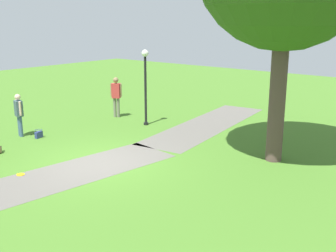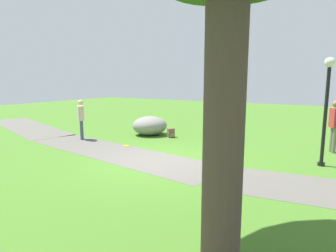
{
  "view_description": "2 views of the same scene",
  "coord_description": "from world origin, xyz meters",
  "views": [
    {
      "loc": [
        8.14,
        9.18,
        4.36
      ],
      "look_at": [
        -0.77,
        2.0,
        1.35
      ],
      "focal_mm": 44.14,
      "sensor_mm": 36.0,
      "label": 1
    },
    {
      "loc": [
        -4.78,
        7.3,
        2.5
      ],
      "look_at": [
        0.31,
        -1.07,
        0.93
      ],
      "focal_mm": 31.02,
      "sensor_mm": 36.0,
      "label": 2
    }
  ],
  "objects": [
    {
      "name": "backpack_by_boulder",
      "position": [
        1.58,
        -3.41,
        0.19
      ],
      "size": [
        0.35,
        0.35,
        0.4
      ],
      "color": "brown",
      "rests_on": "ground"
    },
    {
      "name": "lamp_post",
      "position": [
        -4.35,
        -2.08,
        1.95
      ],
      "size": [
        0.28,
        0.28,
        3.12
      ],
      "color": "black",
      "rests_on": "ground"
    },
    {
      "name": "passerby_on_path",
      "position": [
        4.59,
        -1.09,
        0.97
      ],
      "size": [
        0.43,
        0.41,
        1.67
      ],
      "color": "#415464",
      "rests_on": "ground"
    },
    {
      "name": "lawn_boulder",
      "position": [
        2.72,
        -3.43,
        0.43
      ],
      "size": [
        2.02,
        2.07,
        0.85
      ],
      "color": "gray",
      "rests_on": "ground"
    },
    {
      "name": "ground_plane",
      "position": [
        0.0,
        0.0,
        0.0
      ],
      "size": [
        48.0,
        48.0,
        0.0
      ],
      "primitive_type": "plane",
      "color": "#416F24"
    },
    {
      "name": "footpath_segment_mid",
      "position": [
        1.9,
        -0.15,
        0.0
      ],
      "size": [
        8.2,
        3.07,
        0.01
      ],
      "color": "#5D5852",
      "rests_on": "ground"
    },
    {
      "name": "frisbee_on_grass",
      "position": [
        2.18,
        -1.06,
        0.01
      ],
      "size": [
        0.23,
        0.23,
        0.02
      ],
      "color": "yellow",
      "rests_on": "ground"
    },
    {
      "name": "man_near_boulder",
      "position": [
        -4.56,
        -4.04,
        1.06
      ],
      "size": [
        0.39,
        0.46,
        1.8
      ],
      "color": "#6C6F5A",
      "rests_on": "ground"
    },
    {
      "name": "footpath_segment_far",
      "position": [
        9.68,
        -1.91,
        0.0
      ],
      "size": [
        8.23,
        4.35,
        0.01
      ],
      "color": "#5D5852",
      "rests_on": "ground"
    },
    {
      "name": "handbag_on_grass",
      "position": [
        -0.37,
        -3.9,
        0.14
      ],
      "size": [
        0.34,
        0.33,
        0.31
      ],
      "color": "navy",
      "rests_on": "ground"
    },
    {
      "name": "woman_with_handbag",
      "position": [
        -0.08,
        -4.63,
        0.93
      ],
      "size": [
        0.33,
        0.5,
        1.62
      ],
      "color": "#3F5B77",
      "rests_on": "ground"
    }
  ]
}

